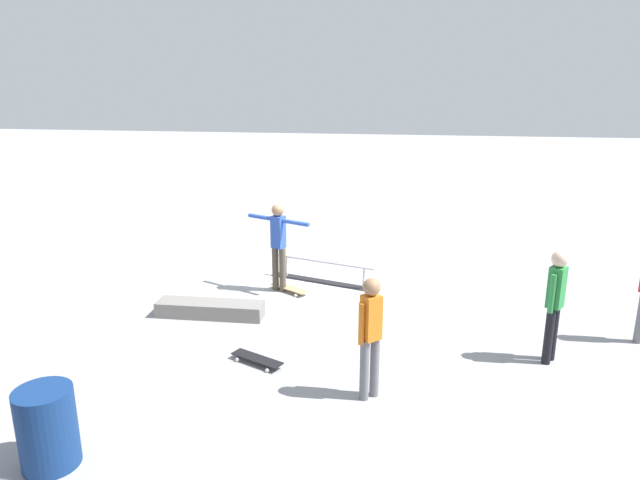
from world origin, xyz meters
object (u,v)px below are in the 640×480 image
object	(u,v)px
bystander_green_shirt	(555,300)
skate_ledge	(210,309)
grind_rail	(324,273)
skateboard_main	(289,288)
skater_main	(278,241)
bystander_orange_shirt	(370,332)
trash_bin	(47,428)
loose_skateboard_black	(257,359)

from	to	relation	value
bystander_green_shirt	skate_ledge	bearing A→B (deg)	114.72
grind_rail	skate_ledge	size ratio (longest dim) A/B	1.23
skateboard_main	bystander_green_shirt	bearing A→B (deg)	-174.17
skater_main	bystander_orange_shirt	xyz separation A→B (m)	(-1.92, 3.47, -0.08)
skater_main	skateboard_main	world-z (taller)	skater_main
skateboard_main	bystander_orange_shirt	bearing A→B (deg)	149.34
grind_rail	trash_bin	size ratio (longest dim) A/B	2.58
grind_rail	bystander_green_shirt	bearing A→B (deg)	159.93
grind_rail	bystander_orange_shirt	world-z (taller)	bystander_orange_shirt
skater_main	bystander_orange_shirt	bearing A→B (deg)	143.18
grind_rail	skater_main	bearing A→B (deg)	53.38
skater_main	skateboard_main	xyz separation A→B (m)	(-0.20, 0.04, -0.89)
grind_rail	bystander_orange_shirt	distance (m)	4.26
loose_skateboard_black	bystander_orange_shirt	bearing A→B (deg)	3.75
skater_main	grind_rail	bearing A→B (deg)	-119.37
skate_ledge	skateboard_main	bearing A→B (deg)	-129.58
skater_main	bystander_green_shirt	bearing A→B (deg)	177.96
bystander_green_shirt	skateboard_main	bearing A→B (deg)	96.51
grind_rail	bystander_orange_shirt	bearing A→B (deg)	122.99
skateboard_main	bystander_orange_shirt	xyz separation A→B (m)	(-1.72, 3.43, 0.82)
bystander_green_shirt	loose_skateboard_black	distance (m)	4.19
grind_rail	loose_skateboard_black	xyz separation A→B (m)	(0.45, 3.40, -0.12)
loose_skateboard_black	trash_bin	distance (m)	2.90
trash_bin	bystander_orange_shirt	bearing A→B (deg)	-150.52
skater_main	trash_bin	bearing A→B (deg)	100.98
skater_main	loose_skateboard_black	distance (m)	2.99
skater_main	bystander_orange_shirt	size ratio (longest dim) A/B	1.05
skate_ledge	loose_skateboard_black	size ratio (longest dim) A/B	2.21
grind_rail	bystander_orange_shirt	size ratio (longest dim) A/B	1.40
bystander_green_shirt	skater_main	bearing A→B (deg)	97.12
skater_main	loose_skateboard_black	size ratio (longest dim) A/B	2.06
skateboard_main	loose_skateboard_black	world-z (taller)	same
grind_rail	skate_ledge	distance (m)	2.52
skateboard_main	trash_bin	distance (m)	5.42
skate_ledge	bystander_orange_shirt	distance (m)	3.59
bystander_orange_shirt	bystander_green_shirt	bearing A→B (deg)	-12.63
bystander_green_shirt	trash_bin	distance (m)	6.42
loose_skateboard_black	trash_bin	xyz separation A→B (m)	(1.55, 2.42, 0.35)
grind_rail	bystander_green_shirt	world-z (taller)	bystander_green_shirt
trash_bin	loose_skateboard_black	bearing A→B (deg)	-122.68
trash_bin	skate_ledge	bearing A→B (deg)	-95.24
skate_ledge	bystander_green_shirt	xyz separation A→B (m)	(-5.23, 0.80, 0.79)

